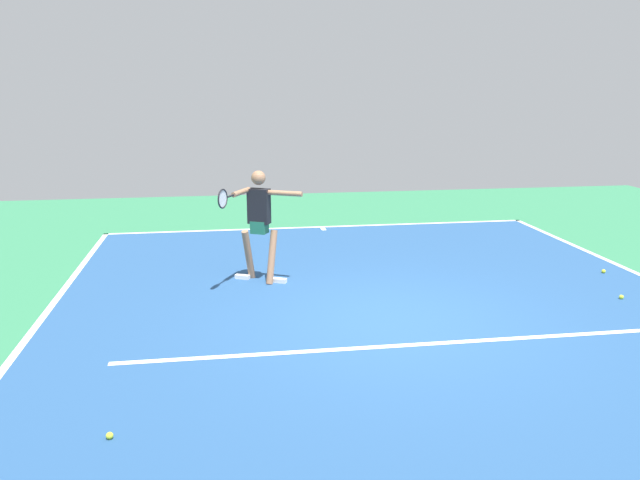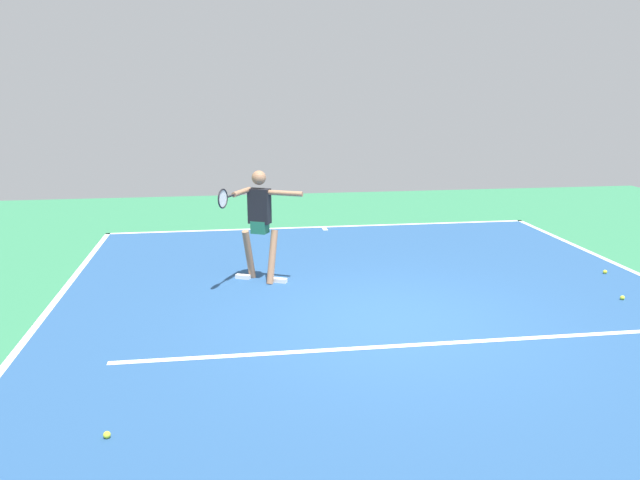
% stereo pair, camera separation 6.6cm
% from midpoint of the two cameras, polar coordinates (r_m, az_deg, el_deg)
% --- Properties ---
extents(ground_plane, '(21.48, 21.48, 0.00)m').
position_cam_midpoint_polar(ground_plane, '(8.78, 6.17, -7.11)').
color(ground_plane, '#2D754C').
extents(court_surface, '(9.50, 12.13, 0.00)m').
position_cam_midpoint_polar(court_surface, '(8.78, 6.17, -7.10)').
color(court_surface, navy).
rests_on(court_surface, ground_plane).
extents(court_line_baseline_near, '(9.50, 0.10, 0.01)m').
position_cam_midpoint_polar(court_line_baseline_near, '(14.44, 0.03, 1.18)').
color(court_line_baseline_near, white).
rests_on(court_line_baseline_near, ground_plane).
extents(court_line_sideline_right, '(0.10, 12.13, 0.01)m').
position_cam_midpoint_polar(court_line_sideline_right, '(8.86, -24.99, -8.12)').
color(court_line_sideline_right, white).
rests_on(court_line_sideline_right, ground_plane).
extents(court_line_service, '(7.12, 0.10, 0.01)m').
position_cam_midpoint_polar(court_line_service, '(8.00, 7.80, -9.24)').
color(court_line_service, white).
rests_on(court_line_service, ground_plane).
extents(court_line_centre_mark, '(0.10, 0.30, 0.01)m').
position_cam_midpoint_polar(court_line_centre_mark, '(14.25, 0.15, 1.01)').
color(court_line_centre_mark, white).
rests_on(court_line_centre_mark, ground_plane).
extents(tennis_player, '(1.31, 1.14, 1.82)m').
position_cam_midpoint_polar(tennis_player, '(10.21, -5.67, 1.94)').
color(tennis_player, '#9E7051').
rests_on(tennis_player, ground_plane).
extents(tennis_ball_by_sideline, '(0.07, 0.07, 0.07)m').
position_cam_midpoint_polar(tennis_ball_by_sideline, '(11.87, 23.80, -2.56)').
color(tennis_ball_by_sideline, yellow).
rests_on(tennis_ball_by_sideline, ground_plane).
extents(tennis_ball_centre_court, '(0.07, 0.07, 0.07)m').
position_cam_midpoint_polar(tennis_ball_centre_court, '(6.29, -18.53, -16.20)').
color(tennis_ball_centre_court, '#CCE033').
rests_on(tennis_ball_centre_court, ground_plane).
extents(tennis_ball_near_player, '(0.07, 0.07, 0.07)m').
position_cam_midpoint_polar(tennis_ball_near_player, '(10.54, 25.10, -4.62)').
color(tennis_ball_near_player, '#CCE033').
rests_on(tennis_ball_near_player, ground_plane).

